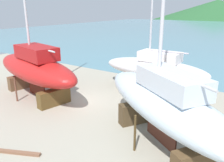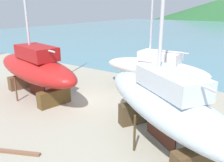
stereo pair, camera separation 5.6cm
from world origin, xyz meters
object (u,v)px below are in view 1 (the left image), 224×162
worker (192,110)px  sailboat_small_center (154,68)px  sailboat_far_slipway (35,68)px  sailboat_large_starboard (164,103)px

worker → sailboat_small_center: bearing=-103.4°
sailboat_far_slipway → worker: sailboat_far_slipway is taller
sailboat_large_starboard → sailboat_far_slipway: bearing=28.5°
sailboat_small_center → sailboat_large_starboard: 8.67m
sailboat_small_center → sailboat_large_starboard: sailboat_large_starboard is taller
sailboat_large_starboard → worker: size_ratio=9.87×
sailboat_far_slipway → sailboat_large_starboard: (11.44, -1.04, 0.04)m
sailboat_far_slipway → sailboat_large_starboard: bearing=-173.3°
sailboat_far_slipway → sailboat_small_center: bearing=-126.5°
worker → sailboat_large_starboard: bearing=19.7°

